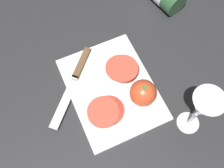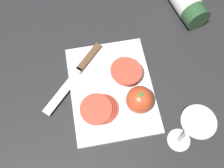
% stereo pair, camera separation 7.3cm
% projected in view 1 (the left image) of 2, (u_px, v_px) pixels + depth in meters
% --- Properties ---
extents(ground_plane, '(3.00, 3.00, 0.00)m').
position_uv_depth(ground_plane, '(113.00, 93.00, 0.77)').
color(ground_plane, '#28282B').
extents(cutting_board, '(0.31, 0.24, 0.01)m').
position_uv_depth(cutting_board, '(112.00, 89.00, 0.77)').
color(cutting_board, white).
rests_on(cutting_board, ground_plane).
extents(wine_glass, '(0.08, 0.08, 0.18)m').
position_uv_depth(wine_glass, '(202.00, 108.00, 0.62)').
color(wine_glass, silver).
rests_on(wine_glass, ground_plane).
extents(whole_tomato, '(0.08, 0.08, 0.08)m').
position_uv_depth(whole_tomato, '(143.00, 93.00, 0.72)').
color(whole_tomato, '#DB4C28').
rests_on(whole_tomato, cutting_board).
extents(knife, '(0.21, 0.20, 0.01)m').
position_uv_depth(knife, '(78.00, 72.00, 0.78)').
color(knife, silver).
rests_on(knife, cutting_board).
extents(tomato_slice_stack_near, '(0.11, 0.09, 0.04)m').
position_uv_depth(tomato_slice_stack_near, '(122.00, 68.00, 0.77)').
color(tomato_slice_stack_near, '#DB4C38').
rests_on(tomato_slice_stack_near, cutting_board).
extents(tomato_slice_stack_far, '(0.09, 0.11, 0.04)m').
position_uv_depth(tomato_slice_stack_far, '(106.00, 111.00, 0.71)').
color(tomato_slice_stack_far, '#DB4C38').
rests_on(tomato_slice_stack_far, cutting_board).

